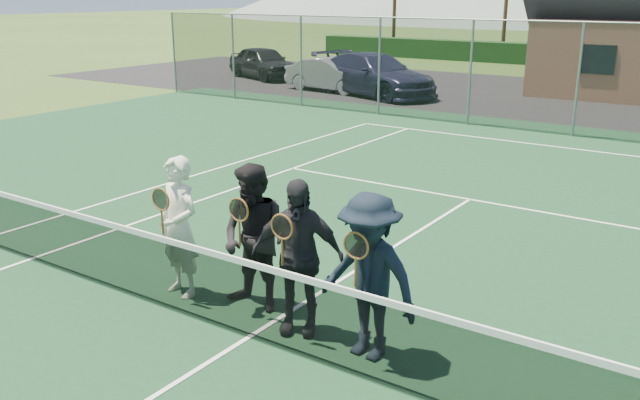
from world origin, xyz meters
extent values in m
plane|color=#314E1B|center=(0.00, 20.00, 0.00)|extent=(220.00, 220.00, 0.00)
cube|color=#14381E|center=(0.00, 0.00, 0.01)|extent=(30.00, 30.00, 0.02)
cube|color=black|center=(-4.00, 20.00, 0.01)|extent=(40.00, 12.00, 0.01)
imported|color=black|center=(-14.97, 18.89, 0.71)|extent=(4.50, 3.09, 1.42)
imported|color=gray|center=(-10.15, 17.16, 0.64)|extent=(4.03, 1.80, 1.29)
imported|color=#1B1A35|center=(-8.25, 17.12, 0.78)|extent=(5.78, 3.70, 1.56)
cube|color=white|center=(0.00, 11.88, 0.03)|extent=(10.97, 0.06, 0.01)
cube|color=white|center=(-4.12, 0.00, 0.03)|extent=(0.06, 23.77, 0.01)
cube|color=white|center=(0.00, 6.40, 0.03)|extent=(8.23, 0.06, 0.01)
cube|color=white|center=(0.00, 0.00, 0.03)|extent=(0.06, 12.80, 0.01)
cube|color=black|center=(0.00, 0.00, 0.48)|extent=(11.60, 0.02, 0.88)
cube|color=white|center=(0.00, 0.00, 0.93)|extent=(11.60, 0.03, 0.07)
cylinder|color=slate|center=(-15.00, 13.50, 1.50)|extent=(0.07, 0.07, 3.00)
cylinder|color=slate|center=(-12.00, 13.50, 1.50)|extent=(0.07, 0.07, 3.00)
cylinder|color=slate|center=(-9.00, 13.50, 1.50)|extent=(0.07, 0.07, 3.00)
cylinder|color=slate|center=(-6.00, 13.50, 1.50)|extent=(0.07, 0.07, 3.00)
cylinder|color=slate|center=(-3.00, 13.50, 1.50)|extent=(0.07, 0.07, 3.00)
cylinder|color=slate|center=(0.00, 13.50, 1.50)|extent=(0.07, 0.07, 3.00)
cube|color=black|center=(0.00, 13.50, 1.50)|extent=(30.00, 0.03, 3.00)
cylinder|color=slate|center=(0.00, 13.50, 3.00)|extent=(30.00, 0.04, 0.04)
cube|color=black|center=(-1.00, 19.98, 1.50)|extent=(1.20, 0.06, 1.00)
cylinder|color=#342213|center=(-16.00, 33.00, 1.93)|extent=(0.22, 0.22, 3.85)
cylinder|color=#3B2315|center=(-9.00, 33.00, 1.93)|extent=(0.22, 0.22, 3.85)
imported|color=white|center=(-1.46, 0.44, 0.92)|extent=(0.71, 0.53, 1.80)
torus|color=brown|center=(-1.46, 0.17, 1.35)|extent=(0.29, 0.02, 0.29)
cylinder|color=black|center=(-1.46, 0.17, 1.35)|extent=(0.25, 0.00, 0.25)
cylinder|color=brown|center=(-1.46, 0.17, 1.07)|extent=(0.03, 0.03, 0.32)
imported|color=black|center=(-0.42, 0.66, 0.92)|extent=(0.88, 0.69, 1.80)
torus|color=brown|center=(-0.42, 0.39, 1.35)|extent=(0.29, 0.02, 0.29)
cylinder|color=black|center=(-0.42, 0.39, 1.35)|extent=(0.25, 0.00, 0.25)
cylinder|color=brown|center=(-0.42, 0.39, 1.07)|extent=(0.03, 0.03, 0.32)
imported|color=black|center=(0.34, 0.47, 0.92)|extent=(1.14, 0.83, 1.80)
torus|color=brown|center=(0.34, 0.20, 1.35)|extent=(0.29, 0.02, 0.29)
cylinder|color=black|center=(0.34, 0.20, 1.35)|extent=(0.25, 0.00, 0.25)
cylinder|color=brown|center=(0.34, 0.20, 1.07)|extent=(0.03, 0.03, 0.32)
imported|color=black|center=(1.28, 0.44, 0.92)|extent=(1.22, 0.78, 1.80)
torus|color=brown|center=(1.28, 0.17, 1.35)|extent=(0.29, 0.02, 0.29)
cylinder|color=black|center=(1.28, 0.17, 1.35)|extent=(0.25, 0.00, 0.25)
cylinder|color=brown|center=(1.28, 0.17, 1.07)|extent=(0.03, 0.03, 0.32)
camera|label=1|loc=(4.49, -5.16, 3.73)|focal=38.00mm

